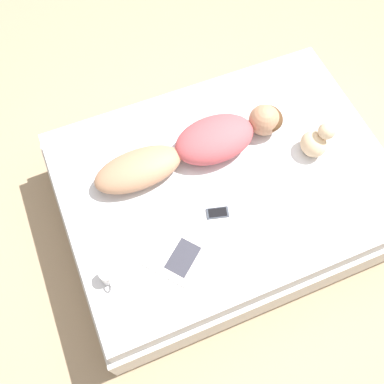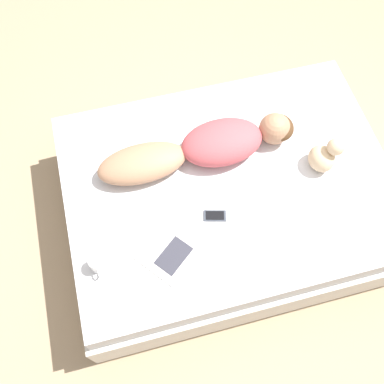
{
  "view_description": "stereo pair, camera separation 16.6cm",
  "coord_description": "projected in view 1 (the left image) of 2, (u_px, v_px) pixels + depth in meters",
  "views": [
    {
      "loc": [
        1.18,
        -0.72,
        2.97
      ],
      "look_at": [
        0.04,
        -0.26,
        0.54
      ],
      "focal_mm": 42.0,
      "sensor_mm": 36.0,
      "label": 1
    },
    {
      "loc": [
        1.23,
        -0.56,
        2.97
      ],
      "look_at": [
        0.04,
        -0.26,
        0.54
      ],
      "focal_mm": 42.0,
      "sensor_mm": 36.0,
      "label": 2
    }
  ],
  "objects": [
    {
      "name": "ground_plane",
      "position": [
        222.0,
        209.0,
        3.27
      ],
      "size": [
        12.0,
        12.0,
        0.0
      ],
      "primitive_type": "plane",
      "color": "#9E8466"
    },
    {
      "name": "plush_toy",
      "position": [
        316.0,
        141.0,
        2.83
      ],
      "size": [
        0.18,
        0.2,
        0.24
      ],
      "color": "#D1B289",
      "rests_on": "bed"
    },
    {
      "name": "person",
      "position": [
        198.0,
        146.0,
        2.82
      ],
      "size": [
        0.35,
        1.28,
        0.2
      ],
      "rotation": [
        0.0,
        0.0,
        0.03
      ],
      "color": "#A37556",
      "rests_on": "bed"
    },
    {
      "name": "coffee_mug",
      "position": [
        108.0,
        275.0,
        2.49
      ],
      "size": [
        0.13,
        0.09,
        0.1
      ],
      "color": "white",
      "rests_on": "bed"
    },
    {
      "name": "open_magazine",
      "position": [
        168.0,
        250.0,
        2.6
      ],
      "size": [
        0.51,
        0.49,
        0.01
      ],
      "rotation": [
        0.0,
        0.0,
        0.68
      ],
      "color": "silver",
      "rests_on": "bed"
    },
    {
      "name": "bed",
      "position": [
        224.0,
        194.0,
        3.05
      ],
      "size": [
        1.58,
        2.12,
        0.49
      ],
      "color": "beige",
      "rests_on": "ground_plane"
    },
    {
      "name": "cell_phone",
      "position": [
        218.0,
        213.0,
        2.71
      ],
      "size": [
        0.1,
        0.15,
        0.01
      ],
      "rotation": [
        0.0,
        0.0,
        -0.26
      ],
      "color": "#333842",
      "rests_on": "bed"
    }
  ]
}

